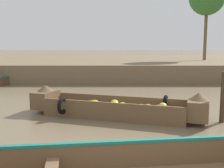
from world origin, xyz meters
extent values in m
plane|color=#726047|center=(0.00, 10.00, 0.00)|extent=(300.00, 300.00, 0.00)
cube|color=#756047|center=(0.00, 22.22, 0.54)|extent=(160.00, 20.00, 1.08)
cube|color=brown|center=(-0.47, 5.10, 0.06)|extent=(4.46, 2.50, 0.12)
cube|color=brown|center=(-0.29, 5.64, 0.33)|extent=(4.10, 1.43, 0.43)
cube|color=brown|center=(-0.64, 4.57, 0.33)|extent=(4.10, 1.43, 0.43)
cube|color=brown|center=(1.84, 4.34, 0.39)|extent=(0.85, 1.15, 0.55)
cone|color=brown|center=(1.84, 4.34, 0.77)|extent=(0.71, 0.71, 0.20)
cube|color=brown|center=(-2.77, 5.87, 0.39)|extent=(0.85, 1.15, 0.55)
cone|color=brown|center=(-2.77, 5.87, 0.77)|extent=(0.71, 0.71, 0.20)
cube|color=brown|center=(-1.34, 5.39, 0.36)|extent=(0.53, 1.09, 0.05)
torus|color=black|center=(1.12, 5.29, 0.38)|extent=(0.28, 0.53, 0.52)
torus|color=black|center=(-2.05, 4.91, 0.38)|extent=(0.28, 0.53, 0.52)
ellipsoid|color=yellow|center=(0.27, 4.49, 0.38)|extent=(0.38, 0.33, 0.28)
ellipsoid|color=gold|center=(0.34, 4.64, 0.35)|extent=(0.26, 0.29, 0.18)
ellipsoid|color=yellow|center=(0.96, 4.94, 0.34)|extent=(0.32, 0.34, 0.24)
ellipsoid|color=yellow|center=(-0.25, 4.97, 0.38)|extent=(0.32, 0.32, 0.18)
ellipsoid|color=yellow|center=(0.85, 5.00, 0.29)|extent=(0.35, 0.34, 0.20)
ellipsoid|color=gold|center=(0.48, 4.64, 0.38)|extent=(0.35, 0.34, 0.21)
ellipsoid|color=yellow|center=(-0.49, 4.92, 0.40)|extent=(0.36, 0.36, 0.24)
ellipsoid|color=yellow|center=(-0.48, 5.20, 0.41)|extent=(0.33, 0.32, 0.19)
ellipsoid|color=yellow|center=(-1.10, 5.21, 0.39)|extent=(0.36, 0.32, 0.21)
cube|color=brown|center=(-0.31, 1.21, 0.33)|extent=(5.67, 0.85, 0.42)
cube|color=#196B60|center=(-0.31, 1.21, 0.56)|extent=(5.67, 0.87, 0.05)
cube|color=brown|center=(-6.63, 12.76, 0.06)|extent=(2.90, 4.09, 0.12)
cube|color=brown|center=(-7.07, 13.00, 0.29)|extent=(2.02, 3.60, 0.34)
cube|color=brown|center=(-6.19, 12.52, 0.29)|extent=(2.02, 3.60, 0.34)
cube|color=#196B60|center=(-7.07, 13.00, 0.49)|extent=(2.03, 3.61, 0.05)
cube|color=#196B60|center=(-6.19, 12.52, 0.49)|extent=(2.03, 3.61, 0.05)
cube|color=brown|center=(-5.51, 14.80, 0.39)|extent=(1.09, 0.96, 0.53)
cone|color=brown|center=(-5.51, 14.80, 0.75)|extent=(0.76, 0.76, 0.20)
cylinder|color=brown|center=(6.67, 18.62, 3.27)|extent=(0.24, 0.24, 4.36)
cylinder|color=#423323|center=(2.57, 4.47, 0.72)|extent=(0.14, 0.14, 1.44)
camera|label=1|loc=(-0.56, -3.27, 2.14)|focal=44.74mm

